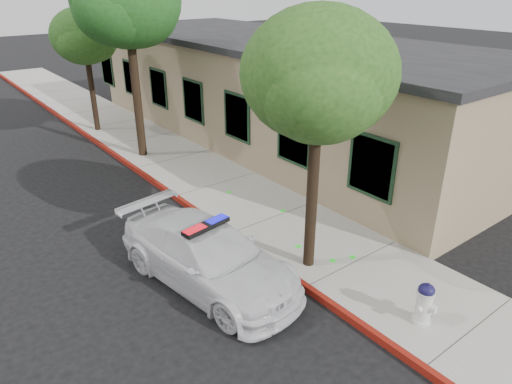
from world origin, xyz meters
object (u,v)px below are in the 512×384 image
at_px(street_tree_near, 319,80).
at_px(street_tree_mid, 127,6).
at_px(street_tree_far, 86,39).
at_px(fire_hydrant, 424,303).
at_px(clapboard_building, 277,89).
at_px(police_car, 208,256).

xyz_separation_m(street_tree_near, street_tree_mid, (0.19, 9.54, 1.02)).
xyz_separation_m(street_tree_near, street_tree_far, (0.03, 13.81, -0.43)).
bearing_deg(street_tree_near, fire_hydrant, -83.58).
bearing_deg(street_tree_near, street_tree_far, 89.88).
distance_m(clapboard_building, fire_hydrant, 12.68).
bearing_deg(street_tree_mid, street_tree_near, -91.12).
bearing_deg(fire_hydrant, clapboard_building, 56.91).
bearing_deg(street_tree_far, police_car, -99.88).
distance_m(street_tree_near, street_tree_mid, 9.60).
bearing_deg(street_tree_far, fire_hydrant, -88.98).
distance_m(fire_hydrant, street_tree_mid, 13.38).
height_order(street_tree_near, street_tree_far, street_tree_near).
height_order(fire_hydrant, street_tree_mid, street_tree_mid).
height_order(clapboard_building, police_car, clapboard_building).
relative_size(fire_hydrant, street_tree_near, 0.16).
relative_size(clapboard_building, street_tree_near, 3.57).
bearing_deg(street_tree_mid, clapboard_building, -11.61).
distance_m(police_car, street_tree_far, 13.41).
relative_size(clapboard_building, street_tree_mid, 2.92).
distance_m(police_car, street_tree_near, 4.52).
bearing_deg(clapboard_building, police_car, -138.11).
bearing_deg(police_car, fire_hydrant, -66.05).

